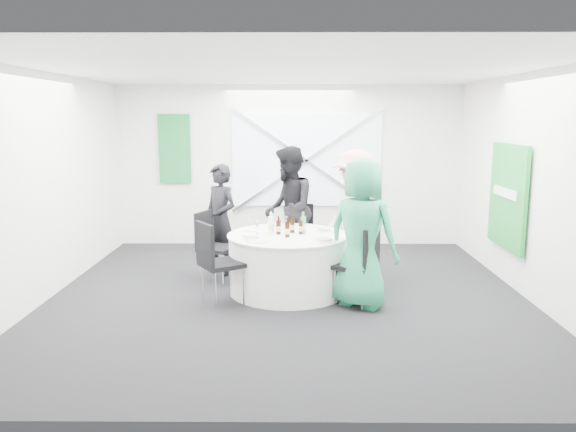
{
  "coord_description": "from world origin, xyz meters",
  "views": [
    {
      "loc": [
        0.05,
        -6.86,
        2.25
      ],
      "look_at": [
        0.0,
        0.2,
        1.0
      ],
      "focal_mm": 35.0,
      "sensor_mm": 36.0,
      "label": 1
    }
  ],
  "objects_px": {
    "person_man_back": "(288,209)",
    "person_woman_pink": "(355,213)",
    "person_woman_green": "(362,234)",
    "banquet_table": "(288,263)",
    "chair_back_left": "(212,241)",
    "chair_front_left": "(215,257)",
    "chair_back": "(299,231)",
    "chair_front_right": "(362,259)",
    "person_man_back_left": "(220,220)",
    "green_water_bottle": "(303,225)",
    "chair_back_right": "(358,239)",
    "clear_water_bottle": "(271,226)"
  },
  "relations": [
    {
      "from": "person_woman_pink",
      "to": "person_woman_green",
      "type": "relative_size",
      "value": 1.01
    },
    {
      "from": "chair_front_right",
      "to": "person_woman_pink",
      "type": "distance_m",
      "value": 1.43
    },
    {
      "from": "chair_back_right",
      "to": "chair_front_right",
      "type": "distance_m",
      "value": 0.96
    },
    {
      "from": "chair_back",
      "to": "person_man_back",
      "type": "distance_m",
      "value": 0.43
    },
    {
      "from": "chair_back",
      "to": "person_woman_green",
      "type": "height_order",
      "value": "person_woman_green"
    },
    {
      "from": "chair_back_left",
      "to": "chair_back_right",
      "type": "distance_m",
      "value": 2.0
    },
    {
      "from": "chair_back_left",
      "to": "person_woman_pink",
      "type": "height_order",
      "value": "person_woman_pink"
    },
    {
      "from": "chair_front_left",
      "to": "person_woman_green",
      "type": "xyz_separation_m",
      "value": [
        1.75,
        -0.01,
        0.29
      ]
    },
    {
      "from": "chair_back",
      "to": "person_woman_green",
      "type": "bearing_deg",
      "value": -60.24
    },
    {
      "from": "chair_back_right",
      "to": "person_woman_pink",
      "type": "xyz_separation_m",
      "value": [
        0.0,
        0.43,
        0.29
      ]
    },
    {
      "from": "person_woman_pink",
      "to": "person_woman_green",
      "type": "height_order",
      "value": "person_woman_pink"
    },
    {
      "from": "chair_back_left",
      "to": "person_man_back_left",
      "type": "bearing_deg",
      "value": 12.52
    },
    {
      "from": "chair_front_right",
      "to": "person_man_back_left",
      "type": "height_order",
      "value": "person_man_back_left"
    },
    {
      "from": "person_woman_green",
      "to": "person_man_back_left",
      "type": "bearing_deg",
      "value": -4.47
    },
    {
      "from": "person_man_back_left",
      "to": "person_man_back",
      "type": "height_order",
      "value": "person_man_back"
    },
    {
      "from": "chair_back_right",
      "to": "chair_front_left",
      "type": "height_order",
      "value": "chair_back_right"
    },
    {
      "from": "chair_back",
      "to": "person_man_back",
      "type": "bearing_deg",
      "value": -122.27
    },
    {
      "from": "chair_back",
      "to": "chair_front_right",
      "type": "xyz_separation_m",
      "value": [
        0.74,
        -1.73,
        0.0
      ]
    },
    {
      "from": "chair_back_left",
      "to": "clear_water_bottle",
      "type": "height_order",
      "value": "clear_water_bottle"
    },
    {
      "from": "person_man_back",
      "to": "person_woman_pink",
      "type": "height_order",
      "value": "person_man_back"
    },
    {
      "from": "chair_front_right",
      "to": "clear_water_bottle",
      "type": "bearing_deg",
      "value": -84.94
    },
    {
      "from": "person_man_back",
      "to": "person_woman_pink",
      "type": "relative_size",
      "value": 1.02
    },
    {
      "from": "person_man_back_left",
      "to": "person_woman_green",
      "type": "bearing_deg",
      "value": 3.62
    },
    {
      "from": "chair_front_right",
      "to": "chair_back_right",
      "type": "bearing_deg",
      "value": -152.41
    },
    {
      "from": "banquet_table",
      "to": "chair_back_right",
      "type": "distance_m",
      "value": 1.06
    },
    {
      "from": "person_woman_pink",
      "to": "chair_back_left",
      "type": "bearing_deg",
      "value": -30.72
    },
    {
      "from": "person_man_back_left",
      "to": "chair_front_left",
      "type": "bearing_deg",
      "value": -44.75
    },
    {
      "from": "banquet_table",
      "to": "chair_back",
      "type": "distance_m",
      "value": 1.22
    },
    {
      "from": "person_man_back_left",
      "to": "person_woman_green",
      "type": "height_order",
      "value": "person_woman_green"
    },
    {
      "from": "chair_back",
      "to": "chair_front_right",
      "type": "relative_size",
      "value": 0.99
    },
    {
      "from": "chair_back_left",
      "to": "person_man_back",
      "type": "xyz_separation_m",
      "value": [
        1.05,
        0.55,
        0.35
      ]
    },
    {
      "from": "person_woman_green",
      "to": "green_water_bottle",
      "type": "xyz_separation_m",
      "value": [
        -0.69,
        0.6,
        -0.02
      ]
    },
    {
      "from": "chair_front_left",
      "to": "green_water_bottle",
      "type": "bearing_deg",
      "value": -93.35
    },
    {
      "from": "person_man_back",
      "to": "person_woman_green",
      "type": "relative_size",
      "value": 1.03
    },
    {
      "from": "chair_back",
      "to": "clear_water_bottle",
      "type": "height_order",
      "value": "clear_water_bottle"
    },
    {
      "from": "chair_back_left",
      "to": "person_man_back",
      "type": "distance_m",
      "value": 1.23
    },
    {
      "from": "person_woman_pink",
      "to": "green_water_bottle",
      "type": "bearing_deg",
      "value": 5.12
    },
    {
      "from": "chair_back_right",
      "to": "chair_front_right",
      "type": "height_order",
      "value": "chair_back_right"
    },
    {
      "from": "banquet_table",
      "to": "green_water_bottle",
      "type": "xyz_separation_m",
      "value": [
        0.19,
        0.04,
        0.49
      ]
    },
    {
      "from": "person_woman_green",
      "to": "chair_back",
      "type": "bearing_deg",
      "value": -34.8
    },
    {
      "from": "person_man_back_left",
      "to": "green_water_bottle",
      "type": "relative_size",
      "value": 5.5
    },
    {
      "from": "banquet_table",
      "to": "chair_back_right",
      "type": "height_order",
      "value": "chair_back_right"
    },
    {
      "from": "person_man_back_left",
      "to": "person_man_back",
      "type": "xyz_separation_m",
      "value": [
        0.97,
        0.16,
        0.12
      ]
    },
    {
      "from": "clear_water_bottle",
      "to": "green_water_bottle",
      "type": "bearing_deg",
      "value": 4.74
    },
    {
      "from": "chair_front_right",
      "to": "clear_water_bottle",
      "type": "xyz_separation_m",
      "value": [
        -1.11,
        0.55,
        0.3
      ]
    },
    {
      "from": "banquet_table",
      "to": "person_man_back",
      "type": "xyz_separation_m",
      "value": [
        -0.0,
        1.0,
        0.54
      ]
    },
    {
      "from": "chair_back",
      "to": "chair_back_right",
      "type": "relative_size",
      "value": 0.93
    },
    {
      "from": "chair_front_left",
      "to": "person_woman_pink",
      "type": "height_order",
      "value": "person_woman_pink"
    },
    {
      "from": "chair_back_left",
      "to": "chair_front_left",
      "type": "bearing_deg",
      "value": -146.16
    },
    {
      "from": "chair_front_left",
      "to": "green_water_bottle",
      "type": "distance_m",
      "value": 1.25
    }
  ]
}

